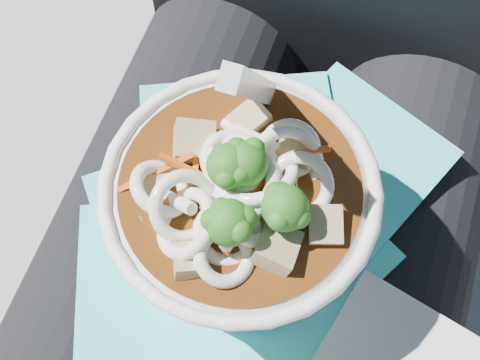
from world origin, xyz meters
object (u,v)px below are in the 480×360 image
(person_body, at_px, (280,189))
(udon_bowl, at_px, (240,210))
(stone_ledge, at_px, (279,254))
(plastic_bag, at_px, (238,235))
(lap, at_px, (245,296))

(person_body, relative_size, udon_bowl, 4.75)
(stone_ledge, distance_m, plastic_bag, 0.41)
(stone_ledge, bearing_deg, udon_bowl, -93.70)
(stone_ledge, height_order, lap, lap)
(person_body, relative_size, plastic_bag, 2.78)
(stone_ledge, distance_m, person_body, 0.33)
(stone_ledge, bearing_deg, plastic_bag, -95.70)
(lap, distance_m, udon_bowl, 0.15)
(plastic_bag, height_order, udon_bowl, udon_bowl)
(plastic_bag, bearing_deg, stone_ledge, 84.30)
(lap, height_order, person_body, person_body)
(stone_ledge, bearing_deg, person_body, -90.00)
(stone_ledge, xyz_separation_m, udon_bowl, (-0.01, -0.14, 0.45))
(lap, relative_size, plastic_bag, 1.34)
(person_body, height_order, udon_bowl, person_body)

